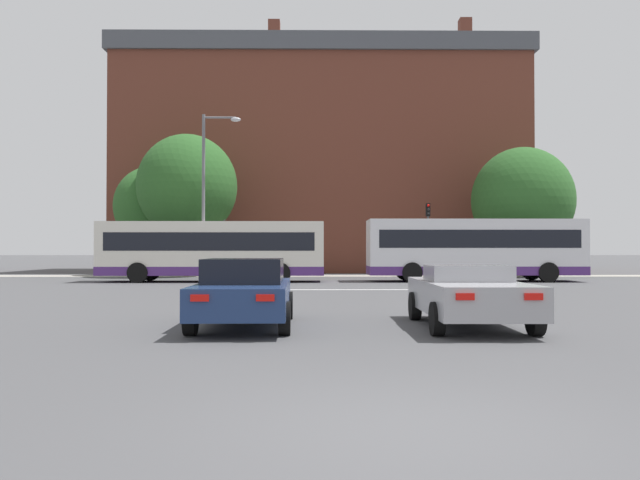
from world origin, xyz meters
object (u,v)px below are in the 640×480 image
car_roadster_right (469,295)px  pedestrian_waiting (272,259)px  car_saloon_left (244,292)px  traffic_light_far_left (224,228)px  bus_crossing_lead (474,248)px  pedestrian_walking_east (281,258)px  traffic_light_far_right (428,227)px  bus_crossing_trailing (213,250)px  street_lamp_junction (209,182)px

car_roadster_right → pedestrian_waiting: size_ratio=2.42×
car_saloon_left → traffic_light_far_left: (-4.06, 25.07, 2.24)m
bus_crossing_lead → pedestrian_walking_east: 12.37m
traffic_light_far_right → traffic_light_far_left: bearing=-180.0°
car_saloon_left → traffic_light_far_left: bearing=98.1°
traffic_light_far_left → bus_crossing_lead: bearing=-24.1°
bus_crossing_lead → bus_crossing_trailing: bearing=91.2°
car_saloon_left → traffic_light_far_right: traffic_light_far_right is taller
traffic_light_far_left → pedestrian_walking_east: bearing=10.8°
car_roadster_right → pedestrian_walking_east: size_ratio=2.38×
pedestrian_waiting → bus_crossing_trailing: bearing=-45.8°
street_lamp_junction → pedestrian_walking_east: bearing=67.6°
traffic_light_far_right → street_lamp_junction: 14.28m
pedestrian_walking_east → car_saloon_left: bearing=90.2°
car_roadster_right → traffic_light_far_left: size_ratio=0.99×
bus_crossing_trailing → bus_crossing_lead: bearing=-88.8°
bus_crossing_lead → car_roadster_right: bearing=165.3°
street_lamp_junction → car_roadster_right: bearing=-65.0°
car_roadster_right → pedestrian_walking_east: 26.39m
traffic_light_far_left → pedestrian_walking_east: 3.97m
bus_crossing_trailing → traffic_light_far_left: (-0.37, 6.44, 1.35)m
bus_crossing_trailing → street_lamp_junction: street_lamp_junction is taller
car_saloon_left → traffic_light_far_right: 26.56m
car_saloon_left → bus_crossing_trailing: size_ratio=0.40×
car_roadster_right → car_saloon_left: bearing=178.8°
bus_crossing_lead → traffic_light_far_left: traffic_light_far_left is taller
bus_crossing_trailing → traffic_light_far_left: bearing=3.3°
pedestrian_waiting → street_lamp_junction: bearing=-45.1°
car_roadster_right → traffic_light_far_left: (-8.74, 25.20, 2.30)m
car_saloon_left → bus_crossing_lead: (9.69, 18.91, 0.97)m
car_saloon_left → street_lamp_junction: bearing=100.8°
bus_crossing_lead → traffic_light_far_left: bearing=65.9°
traffic_light_far_left → car_saloon_left: bearing=-80.8°
car_roadster_right → traffic_light_far_left: traffic_light_far_left is taller
pedestrian_waiting → bus_crossing_lead: bearing=30.5°
bus_crossing_trailing → pedestrian_walking_east: (3.07, 7.09, -0.53)m
bus_crossing_trailing → street_lamp_junction: size_ratio=1.34×
pedestrian_walking_east → street_lamp_junction: bearing=66.5°
bus_crossing_trailing → traffic_light_far_right: (12.14, 6.44, 1.37)m
car_saloon_left → pedestrian_waiting: 25.93m
pedestrian_waiting → pedestrian_walking_east: pedestrian_walking_east is taller
car_roadster_right → street_lamp_junction: 20.48m
traffic_light_far_right → street_lamp_junction: size_ratio=0.53×
car_roadster_right → pedestrian_waiting: (-5.85, 26.02, 0.40)m
car_saloon_left → bus_crossing_lead: bearing=61.8°
pedestrian_waiting → pedestrian_walking_east: (0.56, -0.17, 0.02)m
traffic_light_far_left → street_lamp_junction: bearing=-87.8°
car_saloon_left → car_roadster_right: (4.68, -0.13, -0.06)m
car_roadster_right → street_lamp_junction: bearing=115.4°
bus_crossing_lead → traffic_light_far_right: size_ratio=2.43×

